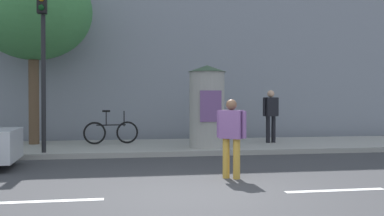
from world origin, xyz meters
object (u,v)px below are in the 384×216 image
pedestrian_in_dark_shirt (232,131)px  street_tree (33,11)px  bicycle_leaning (111,132)px  poster_column (207,106)px  traffic_light (43,41)px  pedestrian_in_red_top (271,112)px  pedestrian_in_light_jacket (212,115)px

pedestrian_in_dark_shirt → street_tree: bearing=127.3°
pedestrian_in_dark_shirt → bicycle_leaning: (-2.41, 6.01, -0.40)m
poster_column → street_tree: bearing=159.7°
traffic_light → bicycle_leaning: (1.76, 2.24, -2.59)m
poster_column → pedestrian_in_red_top: size_ratio=1.41×
pedestrian_in_dark_shirt → pedestrian_in_red_top: pedestrian_in_red_top is taller
traffic_light → bicycle_leaning: 3.85m
street_tree → poster_column: bearing=-20.3°
traffic_light → pedestrian_in_light_jacket: 6.11m
traffic_light → street_tree: street_tree is taller
traffic_light → pedestrian_in_dark_shirt: (4.17, -3.77, -2.20)m
pedestrian_in_light_jacket → pedestrian_in_dark_shirt: bearing=-98.9°
poster_column → pedestrian_in_red_top: poster_column is taller
poster_column → bicycle_leaning: 3.36m
pedestrian_in_red_top → bicycle_leaning: 5.29m
bicycle_leaning → traffic_light: bearing=-128.2°
traffic_light → pedestrian_in_light_jacket: bearing=26.3°
pedestrian_in_dark_shirt → pedestrian_in_light_jacket: bearing=81.1°
street_tree → pedestrian_in_dark_shirt: bearing=-52.7°
pedestrian_in_light_jacket → pedestrian_in_red_top: size_ratio=0.88×
pedestrian_in_dark_shirt → bicycle_leaning: pedestrian_in_dark_shirt is taller
street_tree → pedestrian_in_red_top: street_tree is taller
pedestrian_in_dark_shirt → traffic_light: bearing=137.9°
poster_column → pedestrian_in_dark_shirt: bearing=-95.5°
traffic_light → poster_column: traffic_light is taller
traffic_light → bicycle_leaning: traffic_light is taller
poster_column → bicycle_leaning: poster_column is taller
poster_column → street_tree: street_tree is taller
poster_column → bicycle_leaning: (-2.83, 1.60, -0.86)m
bicycle_leaning → poster_column: bearing=-29.5°
pedestrian_in_red_top → poster_column: bearing=-155.1°
street_tree → pedestrian_in_light_jacket: street_tree is taller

